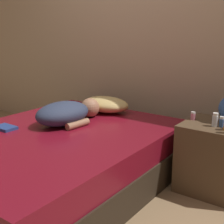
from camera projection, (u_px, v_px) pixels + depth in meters
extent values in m
plane|color=#937551|center=(58.00, 184.00, 2.67)|extent=(12.00, 12.00, 0.00)
cube|color=tan|center=(140.00, 28.00, 3.34)|extent=(8.00, 0.06, 2.60)
cube|color=#2D2319|center=(58.00, 170.00, 2.63)|extent=(1.54, 2.02, 0.26)
cube|color=maroon|center=(56.00, 144.00, 2.57)|extent=(1.51, 1.98, 0.21)
cube|color=brown|center=(216.00, 157.00, 2.52)|extent=(0.54, 0.50, 0.56)
ellipsoid|color=tan|center=(106.00, 104.00, 3.18)|extent=(0.51, 0.35, 0.15)
ellipsoid|color=#2D3851|center=(63.00, 113.00, 2.74)|extent=(0.41, 0.55, 0.20)
sphere|color=#A87556|center=(90.00, 108.00, 2.99)|extent=(0.18, 0.18, 0.18)
cylinder|color=#A87556|center=(78.00, 124.00, 2.67)|extent=(0.08, 0.24, 0.06)
cylinder|color=#3866B2|center=(221.00, 123.00, 2.38)|extent=(0.03, 0.03, 0.06)
cylinder|color=white|center=(222.00, 118.00, 2.37)|extent=(0.03, 0.03, 0.02)
cylinder|color=pink|center=(193.00, 117.00, 2.57)|extent=(0.04, 0.04, 0.05)
cylinder|color=white|center=(193.00, 113.00, 2.57)|extent=(0.04, 0.04, 0.01)
cylinder|color=silver|center=(215.00, 121.00, 2.39)|extent=(0.04, 0.04, 0.08)
cylinder|color=white|center=(216.00, 114.00, 2.38)|extent=(0.04, 0.04, 0.02)
cube|color=navy|center=(5.00, 128.00, 2.64)|extent=(0.19, 0.13, 0.02)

